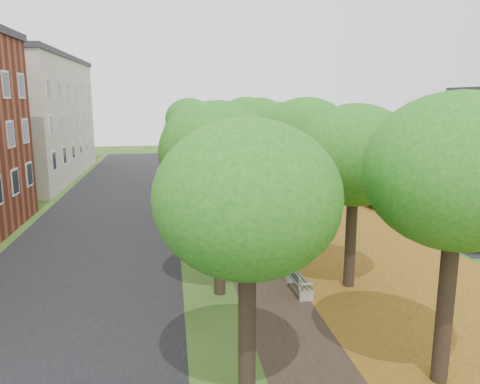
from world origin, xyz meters
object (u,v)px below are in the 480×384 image
object	(u,v)px
bench	(298,280)
car_red	(452,214)
car_white	(404,194)
car_grey	(411,197)

from	to	relation	value
bench	car_red	xyz separation A→B (m)	(10.42, 7.07, 0.32)
car_white	bench	bearing A→B (deg)	138.33
car_red	car_grey	size ratio (longest dim) A/B	0.88
car_red	car_grey	xyz separation A→B (m)	(0.00, 4.38, -0.00)
car_grey	car_white	xyz separation A→B (m)	(0.00, 0.92, -0.01)
car_grey	car_white	world-z (taller)	car_grey
car_white	car_grey	bearing A→B (deg)	178.44
bench	car_red	size ratio (longest dim) A/B	0.39
bench	car_grey	size ratio (longest dim) A/B	0.35
bench	car_white	size ratio (longest dim) A/B	0.34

